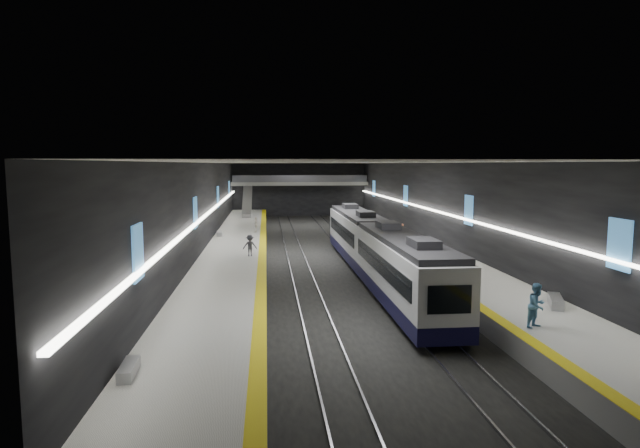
{
  "coord_description": "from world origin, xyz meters",
  "views": [
    {
      "loc": [
        -4.96,
        -45.98,
        7.9
      ],
      "look_at": [
        0.12,
        4.27,
        2.2
      ],
      "focal_mm": 30.0,
      "sensor_mm": 36.0,
      "label": 1
    }
  ],
  "objects": [
    {
      "name": "mezzanine_bridge",
      "position": [
        0.0,
        32.93,
        5.04
      ],
      "size": [
        20.0,
        3.0,
        1.5
      ],
      "color": "gray",
      "rests_on": "wall_left"
    },
    {
      "name": "train",
      "position": [
        2.5,
        -10.16,
        2.2
      ],
      "size": [
        2.69,
        30.04,
        3.6
      ],
      "color": "#100E35",
      "rests_on": "ground"
    },
    {
      "name": "passenger_left_a",
      "position": [
        -6.01,
        7.99,
        1.79
      ],
      "size": [
        0.51,
        0.97,
        1.58
      ],
      "primitive_type": "imported",
      "rotation": [
        0.0,
        0.0,
        -1.71
      ],
      "color": "silver",
      "rests_on": "platform_left"
    },
    {
      "name": "passenger_right_b",
      "position": [
        6.35,
        -25.07,
        1.95
      ],
      "size": [
        1.17,
        1.1,
        1.91
      ],
      "primitive_type": "imported",
      "rotation": [
        0.0,
        0.0,
        0.54
      ],
      "color": "#5188B0",
      "rests_on": "platform_right"
    },
    {
      "name": "tile_surface_left",
      "position": [
        -7.5,
        0.0,
        1.01
      ],
      "size": [
        5.0,
        70.0,
        0.02
      ],
      "primitive_type": "cube",
      "color": "#9F9F9A",
      "rests_on": "platform_left"
    },
    {
      "name": "tactile_strip_right",
      "position": [
        5.3,
        0.0,
        1.02
      ],
      "size": [
        0.6,
        70.0,
        0.02
      ],
      "primitive_type": "cube",
      "color": "yellow",
      "rests_on": "platform_right"
    },
    {
      "name": "platform_right",
      "position": [
        7.5,
        0.0,
        0.5
      ],
      "size": [
        5.0,
        70.0,
        1.0
      ],
      "primitive_type": "cube",
      "color": "slate",
      "rests_on": "ground"
    },
    {
      "name": "bench_right_far",
      "position": [
        8.82,
        2.22,
        1.2
      ],
      "size": [
        0.57,
        1.67,
        0.4
      ],
      "primitive_type": "cube",
      "rotation": [
        0.0,
        0.0,
        -0.07
      ],
      "color": "#99999E",
      "rests_on": "platform_right"
    },
    {
      "name": "wall_right",
      "position": [
        10.0,
        0.0,
        4.0
      ],
      "size": [
        0.04,
        70.0,
        8.0
      ],
      "primitive_type": "cube",
      "color": "black",
      "rests_on": "ground"
    },
    {
      "name": "ad_posters",
      "position": [
        -0.0,
        1.0,
        4.5
      ],
      "size": [
        19.94,
        53.5,
        2.2
      ],
      "color": "teal",
      "rests_on": "wall_left"
    },
    {
      "name": "wall_front",
      "position": [
        0.0,
        -35.0,
        4.0
      ],
      "size": [
        20.0,
        0.04,
        8.0
      ],
      "primitive_type": "cube",
      "color": "black",
      "rests_on": "ground"
    },
    {
      "name": "passenger_right_a",
      "position": [
        7.01,
        -0.1,
        1.82
      ],
      "size": [
        0.52,
        0.67,
        1.63
      ],
      "primitive_type": "imported",
      "rotation": [
        0.0,
        0.0,
        1.81
      ],
      "color": "#AE5B41",
      "rests_on": "platform_right"
    },
    {
      "name": "tile_surface_right",
      "position": [
        7.5,
        0.0,
        1.01
      ],
      "size": [
        5.0,
        70.0,
        0.02
      ],
      "primitive_type": "cube",
      "color": "#9F9F9A",
      "rests_on": "platform_right"
    },
    {
      "name": "ground",
      "position": [
        0.0,
        0.0,
        0.0
      ],
      "size": [
        70.0,
        70.0,
        0.0
      ],
      "primitive_type": "plane",
      "color": "black",
      "rests_on": "ground"
    },
    {
      "name": "bench_left_near",
      "position": [
        -9.5,
        -28.62,
        1.2
      ],
      "size": [
        0.54,
        1.67,
        0.4
      ],
      "primitive_type": "cube",
      "rotation": [
        0.0,
        0.0,
        0.05
      ],
      "color": "#99999E",
      "rests_on": "platform_left"
    },
    {
      "name": "bench_right_near",
      "position": [
        8.98,
        -21.92,
        1.25
      ],
      "size": [
        1.33,
        2.09,
        0.5
      ],
      "primitive_type": "cube",
      "rotation": [
        0.0,
        0.0,
        -0.41
      ],
      "color": "#99999E",
      "rests_on": "platform_right"
    },
    {
      "name": "passenger_left_b",
      "position": [
        -6.21,
        -6.17,
        1.8
      ],
      "size": [
        1.04,
        0.61,
        1.61
      ],
      "primitive_type": "imported",
      "rotation": [
        0.0,
        0.0,
        3.15
      ],
      "color": "#3C3C43",
      "rests_on": "platform_left"
    },
    {
      "name": "wall_back",
      "position": [
        0.0,
        35.0,
        4.0
      ],
      "size": [
        20.0,
        0.04,
        8.0
      ],
      "primitive_type": "cube",
      "color": "black",
      "rests_on": "ground"
    },
    {
      "name": "platform_left",
      "position": [
        -7.5,
        0.0,
        0.5
      ],
      "size": [
        5.0,
        70.0,
        1.0
      ],
      "primitive_type": "cube",
      "color": "slate",
      "rests_on": "ground"
    },
    {
      "name": "escalator",
      "position": [
        -7.5,
        26.0,
        2.9
      ],
      "size": [
        1.2,
        7.5,
        3.92
      ],
      "primitive_type": "cube",
      "rotation": [
        0.44,
        0.0,
        0.0
      ],
      "color": "#99999E",
      "rests_on": "platform_left"
    },
    {
      "name": "cove_light_right",
      "position": [
        9.8,
        0.0,
        3.8
      ],
      "size": [
        0.25,
        68.6,
        0.12
      ],
      "primitive_type": "cube",
      "color": "white",
      "rests_on": "wall_right"
    },
    {
      "name": "rails",
      "position": [
        -0.0,
        0.0,
        0.06
      ],
      "size": [
        6.52,
        70.0,
        0.12
      ],
      "color": "gray",
      "rests_on": "ground"
    },
    {
      "name": "ceiling",
      "position": [
        0.0,
        0.0,
        8.0
      ],
      "size": [
        20.0,
        70.0,
        0.04
      ],
      "primitive_type": "cube",
      "rotation": [
        3.14,
        0.0,
        0.0
      ],
      "color": "beige",
      "rests_on": "wall_left"
    },
    {
      "name": "tactile_strip_left",
      "position": [
        -5.3,
        0.0,
        1.02
      ],
      "size": [
        0.6,
        70.0,
        0.02
      ],
      "primitive_type": "cube",
      "color": "yellow",
      "rests_on": "platform_left"
    },
    {
      "name": "bench_left_far",
      "position": [
        -9.5,
        5.72,
        1.21
      ],
      "size": [
        0.61,
        1.78,
        0.43
      ],
      "primitive_type": "cube",
      "rotation": [
        0.0,
        0.0,
        0.07
      ],
      "color": "#99999E",
      "rests_on": "platform_left"
    },
    {
      "name": "cove_light_left",
      "position": [
        -9.8,
        0.0,
        3.8
      ],
      "size": [
        0.25,
        68.6,
        0.12
      ],
      "primitive_type": "cube",
      "color": "white",
      "rests_on": "wall_left"
    },
    {
      "name": "wall_left",
      "position": [
        -10.0,
        0.0,
        4.0
      ],
      "size": [
        0.04,
        70.0,
        8.0
      ],
      "primitive_type": "cube",
      "color": "black",
      "rests_on": "ground"
    }
  ]
}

